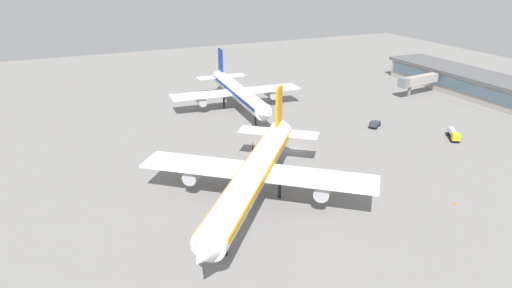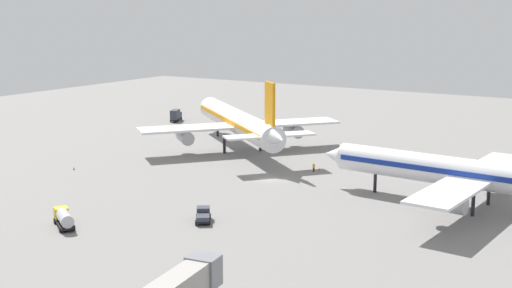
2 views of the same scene
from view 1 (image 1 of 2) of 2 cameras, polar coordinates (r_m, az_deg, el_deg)
ground at (r=111.32m, az=4.96°, el=-0.64°), size 288.00×288.00×0.00m
terminal_building at (r=168.10m, az=27.06°, el=6.16°), size 81.99×15.89×7.38m
airplane_at_gate at (r=84.35m, az=-0.21°, el=-3.59°), size 46.65×41.02×17.07m
airplane_taxiing at (r=139.46m, az=-2.24°, el=6.50°), size 50.22×40.35×15.27m
pushback_tractor at (r=129.13m, az=14.49°, el=2.41°), size 4.07×4.70×1.90m
fuel_truck at (r=127.01m, az=23.28°, el=1.15°), size 6.33×5.00×2.50m
ground_crew_worker at (r=110.61m, az=-0.41°, el=-0.23°), size 0.58×0.43×1.67m
jet_bridge at (r=163.62m, az=19.39°, el=7.44°), size 5.11×16.93×6.74m
safety_cone_near_gate at (r=110.75m, az=-1.17°, el=-0.52°), size 0.44×0.44×0.60m
safety_cone_mid_apron at (r=93.83m, az=23.40°, el=-6.81°), size 0.44×0.44×0.60m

